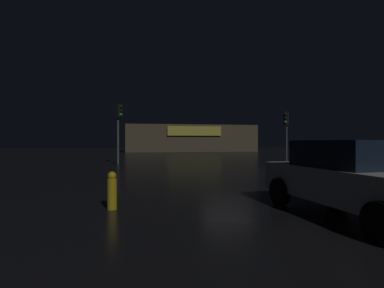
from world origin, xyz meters
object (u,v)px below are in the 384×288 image
store_building (191,138)px  fire_hydrant (112,191)px  car_near (353,178)px  traffic_signal_main (119,121)px  traffic_signal_opposite (286,124)px

store_building → fire_hydrant: (-8.81, -39.12, -1.65)m
car_near → traffic_signal_main: bearing=110.1°
store_building → traffic_signal_main: (-9.53, -25.27, 0.88)m
store_building → fire_hydrant: 40.14m
traffic_signal_main → fire_hydrant: size_ratio=4.75×
traffic_signal_main → traffic_signal_opposite: bearing=0.9°
fire_hydrant → traffic_signal_main: bearing=93.0°
traffic_signal_main → car_near: (5.64, -15.41, -2.16)m
traffic_signal_main → car_near: bearing=-69.9°
store_building → car_near: store_building is taller
car_near → fire_hydrant: car_near is taller
store_building → fire_hydrant: size_ratio=23.46×
store_building → traffic_signal_opposite: size_ratio=5.24×
store_building → traffic_signal_opposite: 25.26m
traffic_signal_opposite → store_building: bearing=96.8°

